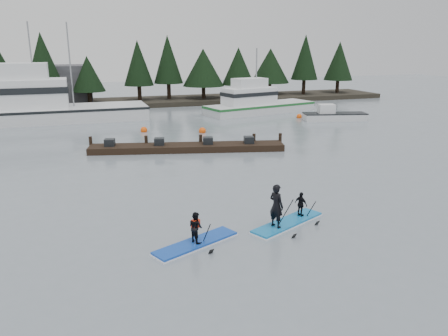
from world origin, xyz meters
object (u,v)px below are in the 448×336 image
object	(u,v)px
fishing_boat_large	(42,114)
paddleboard_solo	(196,236)
fishing_boat_medium	(258,108)
paddleboard_duo	(285,212)
floating_dock	(187,148)

from	to	relation	value
fishing_boat_large	paddleboard_solo	size ratio (longest dim) A/B	5.37
fishing_boat_medium	paddleboard_duo	size ratio (longest dim) A/B	3.55
paddleboard_solo	fishing_boat_large	bearing A→B (deg)	78.99
fishing_boat_large	paddleboard_solo	distance (m)	32.83
floating_dock	paddleboard_duo	size ratio (longest dim) A/B	3.67
fishing_boat_large	floating_dock	size ratio (longest dim) A/B	1.39
fishing_boat_medium	paddleboard_duo	distance (m)	32.23
fishing_boat_large	fishing_boat_medium	bearing A→B (deg)	-3.41
fishing_boat_large	paddleboard_duo	world-z (taller)	fishing_boat_large
paddleboard_duo	fishing_boat_medium	bearing A→B (deg)	43.92
fishing_boat_large	floating_dock	distance (m)	19.92
paddleboard_solo	paddleboard_duo	size ratio (longest dim) A/B	0.95
floating_dock	paddleboard_solo	size ratio (longest dim) A/B	3.87
fishing_boat_large	paddleboard_duo	distance (m)	33.39
fishing_boat_medium	paddleboard_solo	bearing A→B (deg)	-130.55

